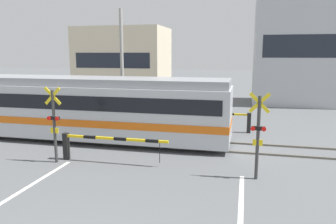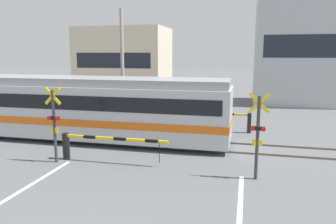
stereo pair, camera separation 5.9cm
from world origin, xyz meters
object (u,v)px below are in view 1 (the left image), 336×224
(crossing_barrier_near, at_px, (93,142))
(crossing_barrier_far, at_px, (227,118))
(commuter_train, at_px, (79,106))
(crossing_signal_left, at_px, (54,122))
(crossing_signal_right, at_px, (258,132))

(crossing_barrier_near, relative_size, crossing_barrier_far, 1.00)
(commuter_train, distance_m, crossing_signal_left, 3.59)
(crossing_barrier_far, relative_size, crossing_signal_left, 1.45)
(commuter_train, distance_m, crossing_barrier_near, 3.88)
(commuter_train, bearing_deg, crossing_barrier_near, -54.69)
(commuter_train, relative_size, crossing_barrier_far, 3.43)
(commuter_train, height_order, crossing_signal_left, commuter_train)
(commuter_train, relative_size, crossing_signal_right, 4.99)
(crossing_signal_left, height_order, crossing_signal_right, same)
(commuter_train, height_order, crossing_barrier_near, commuter_train)
(crossing_signal_right, bearing_deg, crossing_barrier_near, 176.12)
(commuter_train, bearing_deg, crossing_signal_left, -76.67)
(commuter_train, bearing_deg, crossing_signal_right, -22.96)
(commuter_train, xyz_separation_m, crossing_barrier_far, (6.90, 3.06, -0.85))
(crossing_barrier_far, height_order, crossing_signal_left, crossing_signal_left)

